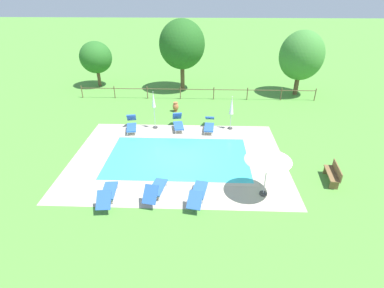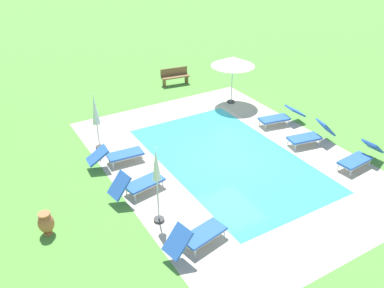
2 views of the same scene
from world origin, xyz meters
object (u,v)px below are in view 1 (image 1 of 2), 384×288
(patio_umbrella_closed_row_mid_west, at_px, (154,104))
(tree_centre, at_px, (96,57))
(sun_lounger_north_end, at_px, (198,193))
(terracotta_urn_near_fence, at_px, (176,107))
(tree_far_west, at_px, (182,45))
(sun_lounger_north_far, at_px, (132,125))
(patio_umbrella_open_foreground, at_px, (269,156))
(patio_umbrella_closed_row_west, at_px, (232,107))
(wooden_bench_lawn_side, at_px, (333,173))
(sun_lounger_north_mid, at_px, (108,193))
(sun_lounger_south_near_corner, at_px, (178,123))
(tree_west_mid, at_px, (301,56))
(sun_lounger_south_mid, at_px, (156,189))
(sun_lounger_north_near_steps, at_px, (209,125))

(patio_umbrella_closed_row_mid_west, xyz_separation_m, tree_centre, (-6.64, 9.08, 0.96))
(sun_lounger_north_end, bearing_deg, terracotta_urn_near_fence, 100.44)
(terracotta_urn_near_fence, distance_m, tree_far_west, 6.42)
(terracotta_urn_near_fence, relative_size, tree_far_west, 0.12)
(patio_umbrella_closed_row_mid_west, bearing_deg, sun_lounger_north_far, -165.33)
(terracotta_urn_near_fence, bearing_deg, patio_umbrella_open_foreground, -63.68)
(patio_umbrella_closed_row_west, xyz_separation_m, tree_centre, (-11.67, 9.03, 1.15))
(wooden_bench_lawn_side, bearing_deg, sun_lounger_north_far, 154.09)
(sun_lounger_north_mid, relative_size, sun_lounger_north_end, 0.96)
(sun_lounger_north_far, height_order, sun_lounger_south_near_corner, sun_lounger_south_near_corner)
(sun_lounger_south_near_corner, bearing_deg, wooden_bench_lawn_side, -35.68)
(tree_west_mid, bearing_deg, tree_far_west, 174.66)
(tree_far_west, bearing_deg, sun_lounger_north_mid, -98.15)
(sun_lounger_south_near_corner, height_order, patio_umbrella_open_foreground, patio_umbrella_open_foreground)
(patio_umbrella_closed_row_west, distance_m, tree_centre, 14.80)
(sun_lounger_north_mid, bearing_deg, patio_umbrella_closed_row_west, 51.90)
(sun_lounger_south_mid, bearing_deg, terracotta_urn_near_fence, 89.94)
(patio_umbrella_open_foreground, distance_m, wooden_bench_lawn_side, 4.03)
(wooden_bench_lawn_side, distance_m, tree_west_mid, 13.53)
(sun_lounger_south_near_corner, height_order, tree_far_west, tree_far_west)
(sun_lounger_north_mid, bearing_deg, patio_umbrella_open_foreground, 5.57)
(sun_lounger_north_end, height_order, sun_lounger_south_mid, sun_lounger_south_mid)
(sun_lounger_south_mid, bearing_deg, patio_umbrella_open_foreground, 3.70)
(wooden_bench_lawn_side, xyz_separation_m, tree_west_mid, (1.74, 13.11, 2.87))
(tree_west_mid, distance_m, tree_centre, 18.02)
(tree_far_west, bearing_deg, terracotta_urn_near_fence, -92.00)
(patio_umbrella_closed_row_west, bearing_deg, sun_lounger_north_mid, -128.10)
(sun_lounger_north_far, bearing_deg, tree_far_west, 72.08)
(sun_lounger_south_mid, relative_size, terracotta_urn_near_fence, 2.74)
(sun_lounger_north_near_steps, bearing_deg, terracotta_urn_near_fence, 128.73)
(patio_umbrella_closed_row_mid_west, xyz_separation_m, wooden_bench_lawn_side, (9.54, -5.75, -1.25))
(sun_lounger_north_far, distance_m, tree_far_west, 9.80)
(patio_umbrella_open_foreground, xyz_separation_m, tree_centre, (-12.66, 16.00, 0.63))
(sun_lounger_north_mid, bearing_deg, sun_lounger_north_far, 94.22)
(sun_lounger_south_near_corner, relative_size, patio_umbrella_closed_row_mid_west, 0.77)
(tree_west_mid, bearing_deg, patio_umbrella_closed_row_mid_west, -146.91)
(sun_lounger_north_near_steps, distance_m, sun_lounger_north_far, 5.13)
(patio_umbrella_closed_row_mid_west, bearing_deg, sun_lounger_north_near_steps, -2.31)
(sun_lounger_north_end, bearing_deg, patio_umbrella_closed_row_mid_west, 112.34)
(sun_lounger_north_mid, height_order, patio_umbrella_closed_row_west, patio_umbrella_closed_row_west)
(sun_lounger_north_far, height_order, wooden_bench_lawn_side, sun_lounger_north_far)
(sun_lounger_north_near_steps, distance_m, wooden_bench_lawn_side, 8.15)
(patio_umbrella_closed_row_mid_west, bearing_deg, terracotta_urn_near_fence, 69.29)
(sun_lounger_south_near_corner, bearing_deg, sun_lounger_south_mid, -93.49)
(tree_far_west, xyz_separation_m, tree_west_mid, (9.97, -0.93, -0.66))
(patio_umbrella_open_foreground, bearing_deg, sun_lounger_north_near_steps, 109.45)
(sun_lounger_north_mid, height_order, tree_west_mid, tree_west_mid)
(sun_lounger_south_near_corner, height_order, patio_umbrella_closed_row_west, patio_umbrella_closed_row_west)
(sun_lounger_north_near_steps, xyz_separation_m, sun_lounger_north_end, (-0.60, -7.23, -0.00))
(wooden_bench_lawn_side, bearing_deg, sun_lounger_north_end, -166.04)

